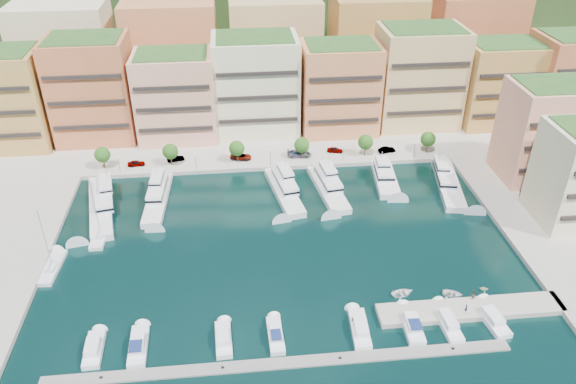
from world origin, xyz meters
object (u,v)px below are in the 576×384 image
object	(u,v)px
tree_4	(366,142)
yacht_4	(328,186)
tree_3	(302,145)
car_0	(136,163)
car_1	(176,159)
car_2	(241,156)
yacht_5	(385,177)
cruiser_6	(360,329)
lamppost_2	(270,154)
person_1	(473,294)
yacht_6	(447,181)
yacht_3	(284,188)
cruiser_8	(447,322)
lamppost_4	(415,147)
sailboat_1	(52,268)
car_4	(335,150)
cruiser_4	(276,336)
lamppost_0	(119,162)
tender_2	(453,294)
person_0	(466,308)
tree_5	(428,139)
car_5	(387,150)
tree_1	(170,152)
tree_0	(102,155)
lamppost_1	(195,158)
cruiser_3	(224,340)
tender_3	(484,288)
yacht_0	(101,202)
cruiser_9	(492,319)
lamppost_3	(343,151)
tender_0	(402,293)
cruiser_0	(94,350)
yacht_1	(158,196)
tree_2	(237,148)
car_3	(299,154)

from	to	relation	value
tree_4	yacht_4	size ratio (longest dim) A/B	0.27
tree_3	car_0	xyz separation A→B (m)	(-40.56, 0.58, -3.04)
car_1	car_2	distance (m)	16.10
yacht_5	cruiser_6	bearing A→B (deg)	-109.03
lamppost_2	person_1	xyz separation A→B (m)	(30.95, -51.21, -1.87)
yacht_6	car_2	size ratio (longest dim) A/B	4.24
yacht_3	cruiser_8	xyz separation A→B (m)	(22.78, -44.14, -0.66)
tree_3	yacht_5	world-z (taller)	tree_3
lamppost_4	sailboat_1	bearing A→B (deg)	-156.66
lamppost_2	car_1	xyz separation A→B (m)	(-23.15, 4.32, -2.13)
yacht_5	car_4	xyz separation A→B (m)	(-9.49, 14.00, 0.48)
cruiser_4	yacht_5	bearing A→B (deg)	57.38
car_1	lamppost_4	bearing A→B (deg)	-107.73
lamppost_0	cruiser_6	size ratio (longest dim) A/B	0.47
cruiser_4	person_1	bearing A→B (deg)	7.59
tree_3	tender_2	size ratio (longest dim) A/B	1.58
cruiser_8	person_0	xyz separation A→B (m)	(3.68, 1.63, 1.26)
tree_5	car_0	distance (m)	72.62
yacht_3	car_5	xyz separation A→B (m)	(27.81, 15.04, 0.51)
person_0	lamppost_4	bearing A→B (deg)	-15.23
tree_1	tree_0	bearing A→B (deg)	180.00
yacht_3	sailboat_1	xyz separation A→B (m)	(-45.78, -22.70, -0.90)
lamppost_1	yacht_3	xyz separation A→B (m)	(20.17, -11.66, -2.62)
tree_4	cruiser_3	world-z (taller)	tree_4
tree_3	tender_3	bearing A→B (deg)	-62.43
cruiser_6	person_0	bearing A→B (deg)	5.04
yacht_0	cruiser_9	world-z (taller)	yacht_0
lamppost_3	tender_0	xyz separation A→B (m)	(1.64, -47.91, -3.41)
car_4	car_5	distance (m)	13.20
yacht_4	cruiser_0	bearing A→B (deg)	-135.07
car_2	lamppost_3	bearing A→B (deg)	-83.85
sailboat_1	car_5	world-z (taller)	sailboat_1
yacht_4	car_5	bearing A→B (deg)	40.25
lamppost_0	cruiser_6	world-z (taller)	lamppost_0
person_1	yacht_1	bearing A→B (deg)	-33.98
cruiser_6	tree_2	bearing A→B (deg)	107.45
car_0	cruiser_3	bearing A→B (deg)	-165.55
lamppost_1	lamppost_2	xyz separation A→B (m)	(18.00, 0.00, 0.00)
lamppost_3	lamppost_4	world-z (taller)	same
car_0	yacht_1	bearing A→B (deg)	-161.36
tender_3	car_1	xyz separation A→B (m)	(-57.55, 52.57, 1.30)
car_4	person_0	size ratio (longest dim) A/B	2.49
yacht_0	tender_2	world-z (taller)	yacht_0
cruiser_9	car_1	xyz separation A→B (m)	(-55.72, 60.11, 1.15)
tree_3	lamppost_1	size ratio (longest dim) A/B	1.35
tree_1	car_0	xyz separation A→B (m)	(-8.56, 0.58, -3.04)
person_1	tree_0	bearing A→B (deg)	-36.44
yacht_5	car_5	world-z (taller)	yacht_5
yacht_1	tender_0	world-z (taller)	yacht_1
sailboat_1	car_3	size ratio (longest dim) A/B	2.24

